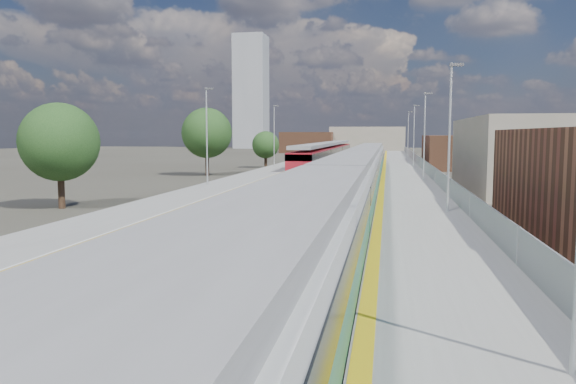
# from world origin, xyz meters

# --- Properties ---
(ground) EXTENTS (320.00, 320.00, 0.00)m
(ground) POSITION_xyz_m (0.00, 50.00, 0.00)
(ground) COLOR #47443A
(ground) RESTS_ON ground
(ballast_bed) EXTENTS (10.50, 155.00, 0.06)m
(ballast_bed) POSITION_xyz_m (-2.25, 52.50, 0.03)
(ballast_bed) COLOR #565451
(ballast_bed) RESTS_ON ground
(tracks) EXTENTS (8.96, 160.00, 0.17)m
(tracks) POSITION_xyz_m (-1.65, 54.18, 0.11)
(tracks) COLOR #4C3323
(tracks) RESTS_ON ground
(platform_right) EXTENTS (4.70, 155.00, 8.52)m
(platform_right) POSITION_xyz_m (5.28, 52.49, 0.54)
(platform_right) COLOR slate
(platform_right) RESTS_ON ground
(platform_left) EXTENTS (4.30, 155.00, 8.52)m
(platform_left) POSITION_xyz_m (-9.05, 52.49, 0.52)
(platform_left) COLOR slate
(platform_left) RESTS_ON ground
(buildings) EXTENTS (72.00, 185.50, 40.00)m
(buildings) POSITION_xyz_m (-18.12, 138.60, 10.70)
(buildings) COLOR brown
(buildings) RESTS_ON ground
(green_train) EXTENTS (2.84, 79.11, 3.13)m
(green_train) POSITION_xyz_m (1.50, 33.60, 2.20)
(green_train) COLOR black
(green_train) RESTS_ON ground
(red_train) EXTENTS (2.87, 58.12, 3.62)m
(red_train) POSITION_xyz_m (-5.50, 78.42, 2.14)
(red_train) COLOR black
(red_train) RESTS_ON ground
(tree_a) EXTENTS (5.20, 5.20, 7.05)m
(tree_a) POSITION_xyz_m (-17.94, 26.52, 4.44)
(tree_a) COLOR #382619
(tree_a) RESTS_ON ground
(tree_b) EXTENTS (6.00, 6.00, 8.13)m
(tree_b) POSITION_xyz_m (-17.83, 57.07, 5.12)
(tree_b) COLOR #382619
(tree_b) RESTS_ON ground
(tree_c) EXTENTS (4.02, 4.02, 5.45)m
(tree_c) POSITION_xyz_m (-14.26, 73.64, 3.42)
(tree_c) COLOR #382619
(tree_c) RESTS_ON ground
(tree_d) EXTENTS (4.88, 4.88, 6.62)m
(tree_d) POSITION_xyz_m (24.86, 72.24, 4.16)
(tree_d) COLOR #382619
(tree_d) RESTS_ON ground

